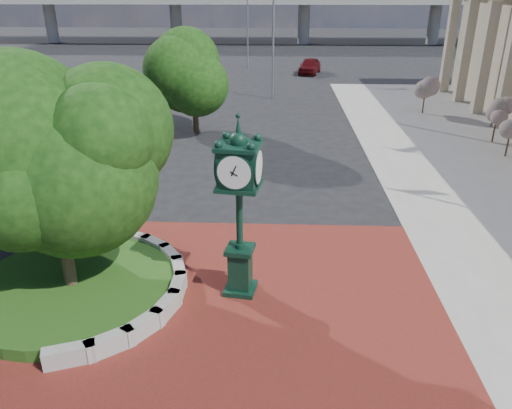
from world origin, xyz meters
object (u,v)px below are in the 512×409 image
(street_lamp_near, at_px, (276,25))
(street_lamp_far, at_px, (250,17))
(parked_car, at_px, (310,66))
(post_clock, at_px, (239,202))

(street_lamp_near, xyz_separation_m, street_lamp_far, (-2.93, 15.97, -0.30))
(parked_car, height_order, street_lamp_far, street_lamp_far)
(street_lamp_far, bearing_deg, street_lamp_near, -79.59)
(parked_car, distance_m, street_lamp_far, 8.52)
(post_clock, distance_m, street_lamp_far, 43.96)
(parked_car, relative_size, street_lamp_far, 0.50)
(post_clock, relative_size, street_lamp_near, 0.56)
(parked_car, height_order, street_lamp_near, street_lamp_near)
(parked_car, xyz_separation_m, street_lamp_near, (-3.50, -12.82, 4.91))
(parked_car, relative_size, street_lamp_near, 0.48)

